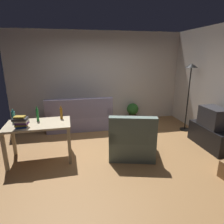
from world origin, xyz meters
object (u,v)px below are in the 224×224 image
at_px(desk, 39,129).
at_px(armchair, 132,141).
at_px(potted_plant, 133,111).
at_px(bottle_tall, 14,117).
at_px(couch, 80,118).
at_px(tv_stand, 211,137).
at_px(torchiere_lamp, 190,79).
at_px(bottle_amber, 61,113).
at_px(book_stack, 21,122).
at_px(tv, 214,117).
at_px(bottle_green, 37,115).

relative_size(desk, armchair, 1.13).
xyz_separation_m(potted_plant, bottle_tall, (-2.94, -1.79, 0.55)).
bearing_deg(bottle_tall, couch, 49.04).
height_order(tv_stand, potted_plant, potted_plant).
xyz_separation_m(tv_stand, torchiere_lamp, (0.00, 1.05, 1.17)).
distance_m(torchiere_lamp, bottle_amber, 3.38).
xyz_separation_m(couch, book_stack, (-1.08, -1.78, 0.57)).
bearing_deg(bottle_amber, torchiere_lamp, 11.69).
xyz_separation_m(desk, bottle_amber, (0.43, 0.19, 0.23)).
height_order(tv, bottle_tall, bottle_tall).
distance_m(tv_stand, armchair, 1.88).
bearing_deg(tv, bottle_tall, 85.97).
relative_size(potted_plant, armchair, 0.53).
height_order(torchiere_lamp, bottle_green, torchiere_lamp).
bearing_deg(potted_plant, tv_stand, -59.91).
distance_m(desk, armchair, 1.86).
xyz_separation_m(couch, bottle_tall, (-1.28, -1.48, 0.57)).
bearing_deg(tv_stand, bottle_green, 85.27).
bearing_deg(book_stack, bottle_green, 54.34).
xyz_separation_m(tv, bottle_amber, (-3.27, 0.37, 0.18)).
bearing_deg(tv, couch, 58.34).
height_order(potted_plant, bottle_green, bottle_green).
bearing_deg(couch, torchiere_lamp, 165.80).
xyz_separation_m(torchiere_lamp, potted_plant, (-1.21, 1.04, -1.08)).
xyz_separation_m(couch, bottle_amber, (-0.40, -1.40, 0.57)).
height_order(torchiere_lamp, potted_plant, torchiere_lamp).
height_order(desk, bottle_green, bottle_green).
relative_size(couch, book_stack, 6.62).
distance_m(torchiere_lamp, bottle_green, 3.83).
xyz_separation_m(tv_stand, potted_plant, (-1.21, 2.08, 0.09)).
relative_size(torchiere_lamp, book_stack, 6.76).
bearing_deg(bottle_tall, torchiere_lamp, 10.28).
xyz_separation_m(tv, potted_plant, (-1.21, 2.08, -0.37)).
relative_size(torchiere_lamp, desk, 1.48).
height_order(tv, armchair, same).
bearing_deg(couch, bottle_green, 59.83).
xyz_separation_m(torchiere_lamp, book_stack, (-3.95, -1.06, -0.54)).
xyz_separation_m(couch, tv_stand, (2.87, -1.77, -0.07)).
bearing_deg(tv_stand, armchair, 90.53).
bearing_deg(desk, potted_plant, 35.69).
bearing_deg(tv, potted_plant, 30.16).
distance_m(torchiere_lamp, potted_plant, 1.93).
bearing_deg(bottle_amber, couch, 74.05).
bearing_deg(book_stack, armchair, -0.10).
distance_m(bottle_amber, book_stack, 0.78).
xyz_separation_m(couch, desk, (-0.83, -1.59, 0.34)).
xyz_separation_m(tv, desk, (-3.70, 0.18, -0.05)).
distance_m(tv_stand, potted_plant, 2.41).
bearing_deg(torchiere_lamp, couch, 165.80).
bearing_deg(bottle_tall, bottle_green, 2.01).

